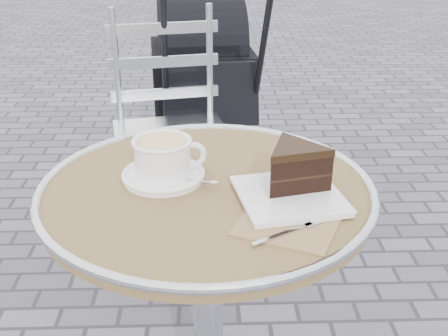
{
  "coord_description": "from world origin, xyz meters",
  "views": [
    {
      "loc": [
        0.0,
        -1.06,
        1.28
      ],
      "look_at": [
        0.04,
        -0.01,
        0.78
      ],
      "focal_mm": 45.0,
      "sensor_mm": 36.0,
      "label": 1
    }
  ],
  "objects_px": {
    "cafe_table": "(207,251)",
    "baby_stroller": "(204,88)",
    "cake_plate_set": "(294,174)",
    "bistro_chair": "(168,105)",
    "cappuccino_set": "(164,162)"
  },
  "relations": [
    {
      "from": "cafe_table",
      "to": "baby_stroller",
      "type": "height_order",
      "value": "baby_stroller"
    },
    {
      "from": "cafe_table",
      "to": "cake_plate_set",
      "type": "relative_size",
      "value": 2.23
    },
    {
      "from": "bistro_chair",
      "to": "baby_stroller",
      "type": "bearing_deg",
      "value": 67.09
    },
    {
      "from": "bistro_chair",
      "to": "baby_stroller",
      "type": "distance_m",
      "value": 0.64
    },
    {
      "from": "cappuccino_set",
      "to": "bistro_chair",
      "type": "xyz_separation_m",
      "value": [
        -0.05,
        0.93,
        -0.19
      ]
    },
    {
      "from": "baby_stroller",
      "to": "bistro_chair",
      "type": "bearing_deg",
      "value": -108.02
    },
    {
      "from": "cake_plate_set",
      "to": "baby_stroller",
      "type": "distance_m",
      "value": 1.68
    },
    {
      "from": "bistro_chair",
      "to": "baby_stroller",
      "type": "relative_size",
      "value": 0.93
    },
    {
      "from": "baby_stroller",
      "to": "cappuccino_set",
      "type": "bearing_deg",
      "value": -98.76
    },
    {
      "from": "baby_stroller",
      "to": "cake_plate_set",
      "type": "bearing_deg",
      "value": -89.2
    },
    {
      "from": "bistro_chair",
      "to": "baby_stroller",
      "type": "height_order",
      "value": "baby_stroller"
    },
    {
      "from": "cake_plate_set",
      "to": "cafe_table",
      "type": "bearing_deg",
      "value": 155.14
    },
    {
      "from": "cafe_table",
      "to": "cake_plate_set",
      "type": "height_order",
      "value": "cake_plate_set"
    },
    {
      "from": "bistro_chair",
      "to": "baby_stroller",
      "type": "xyz_separation_m",
      "value": [
        0.13,
        0.62,
        -0.13
      ]
    },
    {
      "from": "cafe_table",
      "to": "bistro_chair",
      "type": "distance_m",
      "value": 0.98
    }
  ]
}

